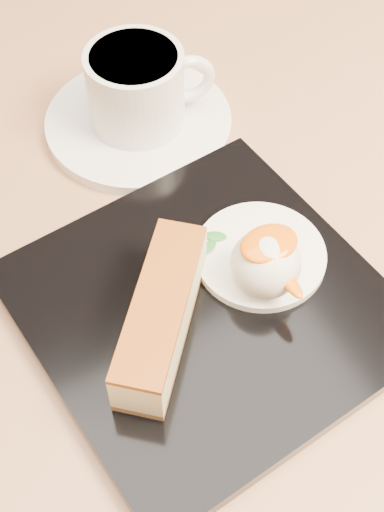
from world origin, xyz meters
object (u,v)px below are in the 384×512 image
table (177,418)px  saucer (139,123)px  cheesecake (161,315)px  dessert_plate (206,308)px  ice_cream_scoop (266,264)px  coffee_cup (138,87)px

table → saucer: 0.25m
saucer → cheesecake: bearing=-111.2°
table → dessert_plate: dessert_plate is taller
ice_cream_scoop → coffee_cup: coffee_cup is taller
table → coffee_cup: 0.27m
dessert_plate → cheesecake: size_ratio=2.00×
table → dessert_plate: 0.16m
saucer → coffee_cup: 0.04m
ice_cream_scoop → dessert_plate: bearing=172.9°
table → ice_cream_scoop: ice_cream_scoop is taller
table → cheesecake: size_ratio=7.26×
cheesecake → coffee_cup: 0.20m
dessert_plate → ice_cream_scoop: (0.04, -0.01, 0.03)m
cheesecake → saucer: 0.20m
table → cheesecake: 0.19m
dessert_plate → saucer: bearing=78.4°
dessert_plate → table: bearing=171.7°
ice_cream_scoop → coffee_cup: bearing=90.3°
table → ice_cream_scoop: size_ratio=17.41×
dessert_plate → coffee_cup: bearing=77.8°
cheesecake → ice_cream_scoop: 0.08m
ice_cream_scoop → coffee_cup: size_ratio=0.46×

